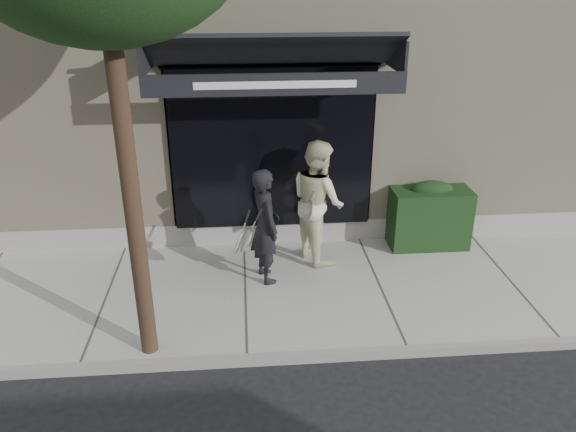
{
  "coord_description": "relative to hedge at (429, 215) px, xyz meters",
  "views": [
    {
      "loc": [
        -1.97,
        -7.11,
        4.48
      ],
      "look_at": [
        -1.32,
        0.6,
        1.02
      ],
      "focal_mm": 35.0,
      "sensor_mm": 36.0,
      "label": 1
    }
  ],
  "objects": [
    {
      "name": "ground",
      "position": [
        -1.1,
        -1.25,
        -0.66
      ],
      "size": [
        80.0,
        80.0,
        0.0
      ],
      "primitive_type": "plane",
      "color": "black",
      "rests_on": "ground"
    },
    {
      "name": "hedge",
      "position": [
        0.0,
        0.0,
        0.0
      ],
      "size": [
        1.3,
        0.7,
        1.14
      ],
      "color": "black",
      "rests_on": "sidewalk"
    },
    {
      "name": "pedestrian_back",
      "position": [
        -1.92,
        -0.3,
        0.44
      ],
      "size": [
        1.04,
        1.16,
        1.96
      ],
      "color": "beige",
      "rests_on": "sidewalk"
    },
    {
      "name": "curb",
      "position": [
        -1.1,
        -2.8,
        -0.59
      ],
      "size": [
        20.0,
        0.1,
        0.14
      ],
      "primitive_type": "cube",
      "color": "gray",
      "rests_on": "ground"
    },
    {
      "name": "building_facade",
      "position": [
        -1.11,
        3.71,
        2.08
      ],
      "size": [
        14.3,
        8.04,
        5.64
      ],
      "color": "#BCB090",
      "rests_on": "ground"
    },
    {
      "name": "sidewalk",
      "position": [
        -1.1,
        -1.25,
        -0.6
      ],
      "size": [
        20.0,
        3.0,
        0.12
      ],
      "primitive_type": "cube",
      "color": "#979792",
      "rests_on": "ground"
    },
    {
      "name": "pedestrian_front",
      "position": [
        -2.78,
        -0.93,
        0.34
      ],
      "size": [
        0.77,
        0.84,
        1.75
      ],
      "color": "black",
      "rests_on": "sidewalk"
    }
  ]
}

